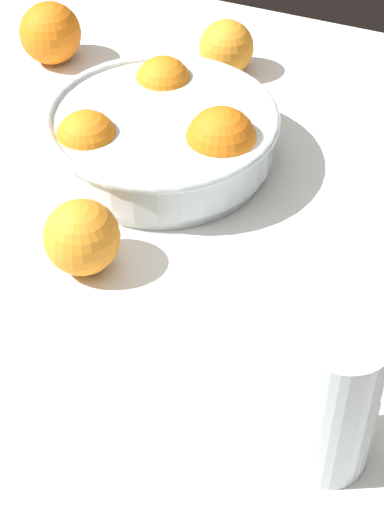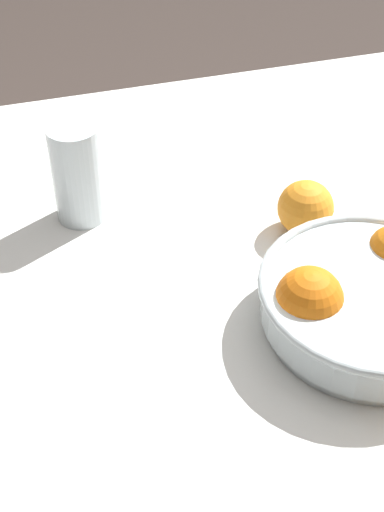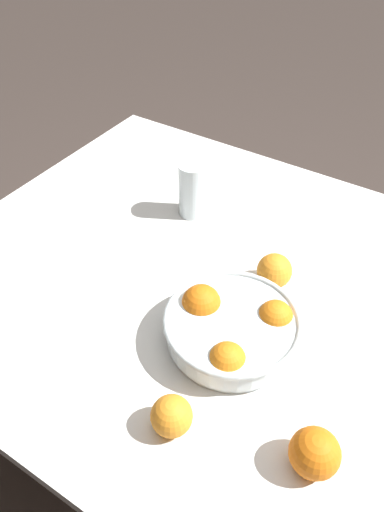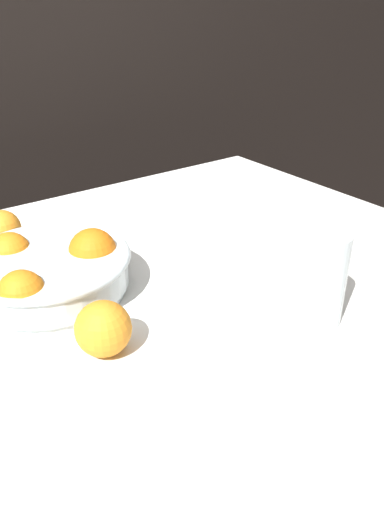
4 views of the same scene
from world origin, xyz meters
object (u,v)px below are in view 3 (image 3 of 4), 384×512
at_px(orange_loose_aside, 273,270).
at_px(juice_glass, 192,192).
at_px(orange_loose_near_bowl, 172,416).
at_px(orange_loose_front, 315,453).
at_px(fruit_bowl, 233,328).

bearing_deg(orange_loose_aside, juice_glass, -22.90).
distance_m(juice_glass, orange_loose_near_bowl, 0.59).
distance_m(orange_loose_near_bowl, orange_loose_front, 0.23).
relative_size(fruit_bowl, orange_loose_aside, 3.46).
height_order(orange_loose_near_bowl, orange_loose_front, orange_loose_front).
relative_size(juice_glass, orange_loose_near_bowl, 2.01).
bearing_deg(juice_glass, orange_loose_aside, 157.10).
bearing_deg(orange_loose_front, juice_glass, -41.51).
xyz_separation_m(fruit_bowl, orange_loose_aside, (0.00, -0.19, -0.00)).
distance_m(fruit_bowl, orange_loose_front, 0.27).
bearing_deg(orange_loose_near_bowl, fruit_bowl, -88.97).
xyz_separation_m(juice_glass, orange_loose_near_bowl, (-0.29, 0.52, -0.03)).
relative_size(fruit_bowl, orange_loose_front, 3.24).
height_order(fruit_bowl, juice_glass, juice_glass).
height_order(juice_glass, orange_loose_front, juice_glass).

